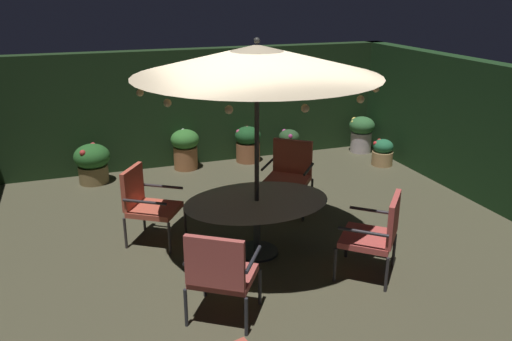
# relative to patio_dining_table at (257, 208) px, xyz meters

# --- Properties ---
(ground_plane) EXTENTS (7.89, 7.70, 0.02)m
(ground_plane) POSITION_rel_patio_dining_table_xyz_m (0.10, 0.14, -0.62)
(ground_plane) COLOR #4B4833
(hedge_backdrop_rear) EXTENTS (7.89, 0.30, 2.12)m
(hedge_backdrop_rear) POSITION_rel_patio_dining_table_xyz_m (0.10, 3.85, 0.45)
(hedge_backdrop_rear) COLOR black
(hedge_backdrop_rear) RESTS_ON ground_plane
(hedge_backdrop_right) EXTENTS (0.30, 7.70, 2.12)m
(hedge_backdrop_right) POSITION_rel_patio_dining_table_xyz_m (3.90, 0.14, 0.45)
(hedge_backdrop_right) COLOR #1A361A
(hedge_backdrop_right) RESTS_ON ground_plane
(patio_dining_table) EXTENTS (1.80, 1.31, 0.71)m
(patio_dining_table) POSITION_rel_patio_dining_table_xyz_m (0.00, 0.00, 0.00)
(patio_dining_table) COLOR #2A2F32
(patio_dining_table) RESTS_ON ground_plane
(patio_umbrella) EXTENTS (2.82, 2.82, 2.65)m
(patio_umbrella) POSITION_rel_patio_dining_table_xyz_m (-0.00, -0.00, 1.79)
(patio_umbrella) COLOR #31322F
(patio_umbrella) RESTS_ON ground_plane
(patio_chair_north) EXTENTS (0.84, 0.82, 1.00)m
(patio_chair_north) POSITION_rel_patio_dining_table_xyz_m (-1.23, 0.80, -0.05)
(patio_chair_north) COLOR #312B2D
(patio_chair_north) RESTS_ON ground_plane
(patio_chair_northeast) EXTENTS (0.85, 0.83, 1.00)m
(patio_chair_northeast) POSITION_rel_patio_dining_table_xyz_m (-0.81, -1.22, -0.04)
(patio_chair_northeast) COLOR #282930
(patio_chair_northeast) RESTS_ON ground_plane
(patio_chair_east) EXTENTS (0.87, 0.87, 0.99)m
(patio_chair_east) POSITION_rel_patio_dining_table_xyz_m (1.10, -0.96, -0.05)
(patio_chair_east) COLOR #2B282D
(patio_chair_east) RESTS_ON ground_plane
(patio_chair_southeast) EXTENTS (0.85, 0.84, 1.04)m
(patio_chair_southeast) POSITION_rel_patio_dining_table_xyz_m (0.92, 1.13, -0.00)
(patio_chair_southeast) COLOR #2C2D2D
(patio_chair_southeast) RESTS_ON ground_plane
(potted_plant_left_far) EXTENTS (0.51, 0.51, 0.72)m
(potted_plant_left_far) POSITION_rel_patio_dining_table_xyz_m (3.42, 3.31, -0.21)
(potted_plant_left_far) COLOR silver
(potted_plant_left_far) RESTS_ON ground_plane
(potted_plant_front_corner) EXTENTS (0.52, 0.52, 0.74)m
(potted_plant_front_corner) POSITION_rel_patio_dining_table_xyz_m (-0.15, 3.47, -0.20)
(potted_plant_front_corner) COLOR #AF6D43
(potted_plant_front_corner) RESTS_ON ground_plane
(potted_plant_back_center) EXTENTS (0.39, 0.39, 0.50)m
(potted_plant_back_center) POSITION_rel_patio_dining_table_xyz_m (3.37, 2.44, -0.36)
(potted_plant_back_center) COLOR tan
(potted_plant_back_center) RESTS_ON ground_plane
(potted_plant_left_near) EXTENTS (0.43, 0.43, 0.56)m
(potted_plant_left_near) POSITION_rel_patio_dining_table_xyz_m (1.89, 3.44, -0.33)
(potted_plant_left_near) COLOR beige
(potted_plant_left_near) RESTS_ON ground_plane
(potted_plant_back_right) EXTENTS (0.60, 0.60, 0.68)m
(potted_plant_back_right) POSITION_rel_patio_dining_table_xyz_m (-1.79, 3.28, -0.24)
(potted_plant_back_right) COLOR olive
(potted_plant_back_right) RESTS_ON ground_plane
(potted_plant_right_near) EXTENTS (0.50, 0.50, 0.68)m
(potted_plant_right_near) POSITION_rel_patio_dining_table_xyz_m (1.06, 3.49, -0.25)
(potted_plant_right_near) COLOR #A86440
(potted_plant_right_near) RESTS_ON ground_plane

